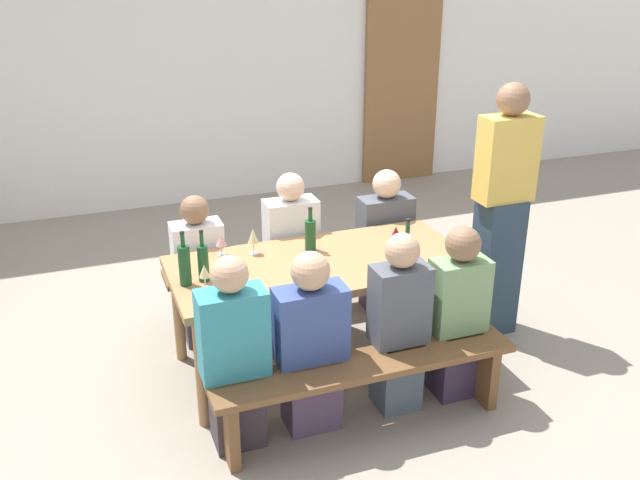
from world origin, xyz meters
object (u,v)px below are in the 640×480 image
seated_guest_far_0 (199,273)px  wine_bottle_1 (407,253)px  wine_glass_1 (253,236)px  seated_guest_far_2 (384,244)px  wine_bottle_3 (185,265)px  standing_host (501,216)px  wine_glass_4 (221,241)px  seated_guest_near_1 (311,346)px  bench_far (286,272)px  tasting_table (320,273)px  wine_bottle_2 (310,234)px  seated_guest_near_0 (234,358)px  wine_glass_3 (204,272)px  wooden_door (402,91)px  wine_bottle_0 (203,262)px  wine_glass_2 (396,233)px  wine_glass_0 (228,284)px  seated_guest_far_1 (291,255)px  seated_guest_near_2 (399,326)px  bench_near (365,377)px  seated_guest_near_3 (457,315)px

seated_guest_far_0 → wine_bottle_1: bearing=50.2°
wine_glass_1 → seated_guest_far_2: 1.19m
wine_bottle_3 → standing_host: 2.19m
wine_glass_1 → wine_glass_4: size_ratio=1.26×
seated_guest_near_1 → bench_far: bearing=-11.6°
wine_bottle_3 → seated_guest_near_1: seated_guest_near_1 is taller
bench_far → tasting_table: bearing=-90.0°
wine_bottle_2 → seated_guest_near_0: seated_guest_near_0 is taller
wine_glass_3 → wine_bottle_3: bearing=125.3°
wine_glass_4 → seated_guest_near_0: (-0.15, -0.91, -0.30)m
wooden_door → wine_bottle_2: wooden_door is taller
wine_bottle_3 → wine_glass_1: 0.58m
wine_bottle_0 → seated_guest_far_2: (1.48, 0.60, -0.35)m
wooden_door → wine_bottle_0: (-3.01, -3.47, -0.18)m
wine_glass_4 → seated_guest_near_1: bearing=-72.4°
seated_guest_near_0 → wine_glass_2: bearing=-63.7°
wine_bottle_2 → wine_glass_0: 0.87m
bench_far → wine_bottle_1: 1.27m
seated_guest_far_1 → wine_bottle_0: bearing=-50.9°
seated_guest_near_0 → seated_guest_far_1: bearing=-31.1°
wine_bottle_2 → wine_glass_2: 0.56m
wine_bottle_0 → seated_guest_near_0: 0.66m
wooden_door → seated_guest_far_0: size_ratio=1.94×
wine_glass_1 → wine_bottle_2: bearing=-10.9°
tasting_table → seated_guest_far_1: 0.60m
wine_glass_0 → seated_guest_near_1: size_ratio=0.15×
seated_guest_near_1 → seated_guest_near_2: seated_guest_near_2 is taller
wine_glass_4 → standing_host: 1.92m
bench_far → seated_guest_far_1: (-0.00, -0.15, 0.20)m
bench_near → seated_guest_near_1: 0.36m
wine_glass_1 → seated_guest_near_2: (0.64, -0.86, -0.33)m
seated_guest_near_0 → seated_guest_near_3: bearing=-90.0°
wine_bottle_0 → standing_host: standing_host is taller
bench_far → seated_guest_near_0: (-0.71, -1.33, 0.20)m
bench_far → wine_glass_3: 1.29m
wine_bottle_2 → seated_guest_near_0: size_ratio=0.26×
tasting_table → wine_glass_4: bearing=150.5°
wooden_door → seated_guest_near_2: (-1.99, -4.05, -0.50)m
wine_glass_1 → seated_guest_far_2: bearing=16.5°
wine_glass_0 → bench_near: bearing=-30.7°
seated_guest_near_1 → seated_guest_near_3: bearing=-90.0°
wine_glass_1 → seated_guest_far_0: bearing=133.7°
wine_glass_3 → seated_guest_far_0: size_ratio=0.16×
wine_glass_4 → seated_guest_near_1: seated_guest_near_1 is taller
bench_far → wine_bottle_3: (-0.86, -0.77, 0.53)m
wine_glass_4 → seated_guest_near_2: bearing=-47.4°
bench_far → wine_glass_1: (-0.36, -0.47, 0.52)m
wooden_door → seated_guest_near_1: 4.81m
seated_guest_near_1 → wine_glass_1: bearing=5.9°
bench_near → wine_glass_3: bearing=142.7°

